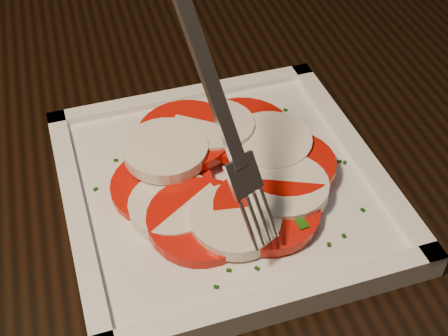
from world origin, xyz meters
TOP-DOWN VIEW (x-y plane):
  - table at (-0.11, 0.25)m, footprint 1.29×0.94m
  - plate at (-0.16, 0.17)m, footprint 0.28×0.28m
  - caprese_salad at (-0.16, 0.17)m, footprint 0.20×0.20m
  - fork at (-0.18, 0.14)m, footprint 0.09×0.11m

SIDE VIEW (x-z plane):
  - table at x=-0.11m, z-range 0.28..1.03m
  - plate at x=-0.16m, z-range 0.75..0.76m
  - caprese_salad at x=-0.16m, z-range 0.76..0.79m
  - fork at x=-0.18m, z-range 0.79..0.96m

